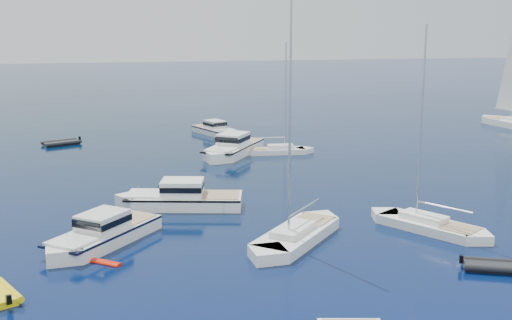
{
  "coord_description": "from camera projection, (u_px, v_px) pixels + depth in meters",
  "views": [
    {
      "loc": [
        -10.7,
        -27.26,
        13.61
      ],
      "look_at": [
        0.13,
        24.51,
        2.2
      ],
      "focal_mm": 45.03,
      "sensor_mm": 36.0,
      "label": 1
    }
  ],
  "objects": [
    {
      "name": "ground",
      "position": [
        357.0,
        309.0,
        31.1
      ],
      "size": [
        400.0,
        400.0,
        0.0
      ],
      "primitive_type": "plane",
      "color": "#091256",
      "rests_on": "ground"
    },
    {
      "name": "motor_cruiser_left",
      "position": [
        102.0,
        244.0,
        40.12
      ],
      "size": [
        8.44,
        9.47,
        2.56
      ],
      "primitive_type": null,
      "rotation": [
        0.0,
        0.0,
        2.46
      ],
      "color": "silver",
      "rests_on": "ground"
    },
    {
      "name": "motor_cruiser_centre",
      "position": [
        180.0,
        207.0,
        48.15
      ],
      "size": [
        10.68,
        5.33,
        2.69
      ],
      "primitive_type": null,
      "rotation": [
        0.0,
        0.0,
        1.35
      ],
      "color": "white",
      "rests_on": "ground"
    },
    {
      "name": "motor_cruiser_distant",
      "position": [
        232.0,
        155.0,
        67.07
      ],
      "size": [
        8.81,
        11.14,
        2.9
      ],
      "primitive_type": null,
      "rotation": [
        0.0,
        0.0,
        2.57
      ],
      "color": "white",
      "rests_on": "ground"
    },
    {
      "name": "motor_cruiser_horizon",
      "position": [
        216.0,
        134.0,
        79.22
      ],
      "size": [
        5.67,
        8.75,
        2.21
      ],
      "primitive_type": null,
      "rotation": [
        0.0,
        0.0,
        3.55
      ],
      "color": "silver",
      "rests_on": "ground"
    },
    {
      "name": "sailboat_fore",
      "position": [
        296.0,
        241.0,
        40.66
      ],
      "size": [
        9.19,
        10.03,
        15.9
      ],
      "primitive_type": null,
      "rotation": [
        0.0,
        0.0,
        2.43
      ],
      "color": "white",
      "rests_on": "ground"
    },
    {
      "name": "sailboat_mid_r",
      "position": [
        428.0,
        230.0,
        42.84
      ],
      "size": [
        7.3,
        9.34,
        14.02
      ],
      "primitive_type": null,
      "rotation": [
        0.0,
        0.0,
        0.58
      ],
      "color": "white",
      "rests_on": "ground"
    },
    {
      "name": "sailboat_centre",
      "position": [
        277.0,
        153.0,
        67.74
      ],
      "size": [
        8.35,
        2.71,
        12.08
      ],
      "primitive_type": null,
      "rotation": [
        0.0,
        0.0,
        4.64
      ],
      "color": "white",
      "rests_on": "ground"
    },
    {
      "name": "tender_grey_near",
      "position": [
        493.0,
        270.0,
        35.95
      ],
      "size": [
        4.02,
        3.18,
        0.95
      ],
      "primitive_type": null,
      "rotation": [
        0.0,
        0.0,
        4.31
      ],
      "color": "black",
      "rests_on": "ground"
    },
    {
      "name": "tender_grey_far",
      "position": [
        62.0,
        145.0,
        72.55
      ],
      "size": [
        4.87,
        3.89,
        0.95
      ],
      "primitive_type": null,
      "rotation": [
        0.0,
        0.0,
        2.01
      ],
      "color": "black",
      "rests_on": "ground"
    },
    {
      "name": "kayak_orange",
      "position": [
        99.0,
        262.0,
        37.1
      ],
      "size": [
        2.63,
        2.21,
        0.3
      ],
      "primitive_type": null,
      "rotation": [
        0.0,
        0.0,
        0.91
      ],
      "color": "red",
      "rests_on": "ground"
    }
  ]
}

